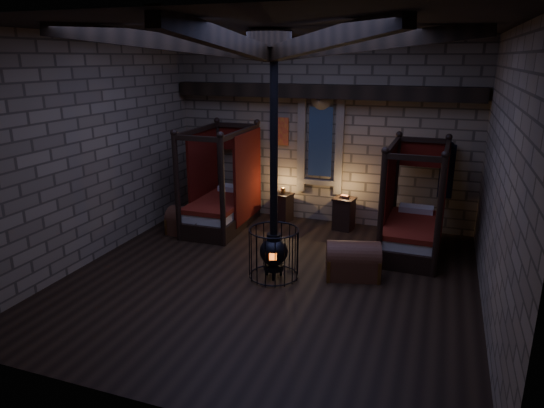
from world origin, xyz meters
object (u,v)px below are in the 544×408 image
(trunk_right, at_px, (353,261))
(trunk_left, at_px, (187,222))
(bed_right, at_px, (413,226))
(bed_left, at_px, (222,203))
(stove, at_px, (274,247))

(trunk_right, bearing_deg, trunk_left, 151.44)
(trunk_right, bearing_deg, bed_right, 45.79)
(bed_left, relative_size, trunk_left, 2.49)
(bed_right, distance_m, trunk_left, 4.79)
(bed_left, height_order, trunk_left, bed_left)
(bed_right, relative_size, stove, 0.54)
(bed_left, distance_m, stove, 2.98)
(trunk_right, bearing_deg, stove, -175.01)
(trunk_left, distance_m, stove, 2.91)
(bed_left, bearing_deg, trunk_right, -28.06)
(bed_right, relative_size, trunk_right, 2.07)
(bed_left, xyz_separation_m, trunk_right, (3.35, -1.71, -0.26))
(trunk_left, height_order, trunk_right, trunk_right)
(bed_right, bearing_deg, trunk_left, -170.85)
(trunk_left, bearing_deg, trunk_right, -6.62)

